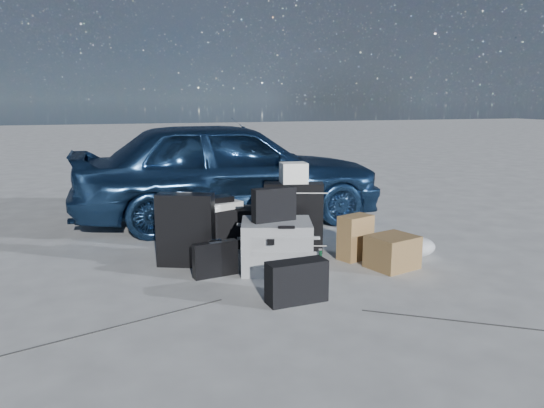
# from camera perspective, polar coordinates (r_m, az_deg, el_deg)

# --- Properties ---
(ground) EXTENTS (60.00, 60.00, 0.00)m
(ground) POSITION_cam_1_polar(r_m,az_deg,el_deg) (4.43, 2.29, -8.26)
(ground) COLOR beige
(ground) RESTS_ON ground
(car) EXTENTS (3.72, 1.56, 1.26)m
(car) POSITION_cam_1_polar(r_m,az_deg,el_deg) (6.48, -4.71, 3.66)
(car) COLOR navy
(car) RESTS_ON ground
(pelican_case) EXTENTS (0.72, 0.65, 0.44)m
(pelican_case) POSITION_cam_1_polar(r_m,az_deg,el_deg) (4.65, 0.47, -4.48)
(pelican_case) COLOR #949799
(pelican_case) RESTS_ON ground
(laptop_bag) EXTENTS (0.40, 0.15, 0.29)m
(laptop_bag) POSITION_cam_1_polar(r_m,az_deg,el_deg) (4.57, 0.22, -0.07)
(laptop_bag) COLOR black
(laptop_bag) RESTS_ON pelican_case
(briefcase) EXTENTS (0.39, 0.15, 0.30)m
(briefcase) POSITION_cam_1_polar(r_m,az_deg,el_deg) (4.52, -6.11, -5.92)
(briefcase) COLOR black
(briefcase) RESTS_ON ground
(suitcase_left) EXTENTS (0.53, 0.37, 0.66)m
(suitcase_left) POSITION_cam_1_polar(r_m,az_deg,el_deg) (4.80, -9.26, -2.78)
(suitcase_left) COLOR black
(suitcase_left) RESTS_ON ground
(suitcase_right) EXTENTS (0.60, 0.38, 0.68)m
(suitcase_right) POSITION_cam_1_polar(r_m,az_deg,el_deg) (5.19, 2.32, -1.44)
(suitcase_right) COLOR black
(suitcase_right) RESTS_ON ground
(white_carton) EXTENTS (0.27, 0.22, 0.20)m
(white_carton) POSITION_cam_1_polar(r_m,az_deg,el_deg) (5.11, 2.34, 3.37)
(white_carton) COLOR white
(white_carton) RESTS_ON suitcase_right
(duffel_bag) EXTENTS (0.84, 0.55, 0.39)m
(duffel_bag) POSITION_cam_1_polar(r_m,az_deg,el_deg) (5.45, -5.87, -2.44)
(duffel_bag) COLOR black
(duffel_bag) RESTS_ON ground
(flat_box_white) EXTENTS (0.48, 0.43, 0.07)m
(flat_box_white) POSITION_cam_1_polar(r_m,az_deg,el_deg) (5.40, -5.74, -0.08)
(flat_box_white) COLOR white
(flat_box_white) RESTS_ON duffel_bag
(flat_box_black) EXTENTS (0.29, 0.24, 0.06)m
(flat_box_black) POSITION_cam_1_polar(r_m,az_deg,el_deg) (5.38, -5.74, 0.55)
(flat_box_black) COLOR black
(flat_box_black) RESTS_ON flat_box_white
(kraft_bag) EXTENTS (0.36, 0.28, 0.41)m
(kraft_bag) POSITION_cam_1_polar(r_m,az_deg,el_deg) (5.02, 8.95, -3.56)
(kraft_bag) COLOR #A27146
(kraft_bag) RESTS_ON ground
(cardboard_box) EXTENTS (0.47, 0.44, 0.29)m
(cardboard_box) POSITION_cam_1_polar(r_m,az_deg,el_deg) (4.83, 12.82, -5.04)
(cardboard_box) COLOR olive
(cardboard_box) RESTS_ON ground
(plastic_bag) EXTENTS (0.38, 0.35, 0.18)m
(plastic_bag) POSITION_cam_1_polar(r_m,az_deg,el_deg) (5.27, 15.41, -4.44)
(plastic_bag) COLOR silver
(plastic_bag) RESTS_ON ground
(messenger_bag) EXTENTS (0.46, 0.20, 0.31)m
(messenger_bag) POSITION_cam_1_polar(r_m,az_deg,el_deg) (3.94, 2.66, -8.34)
(messenger_bag) COLOR black
(messenger_bag) RESTS_ON ground
(green_bottle) EXTENTS (0.08, 0.08, 0.26)m
(green_bottle) POSITION_cam_1_polar(r_m,az_deg,el_deg) (4.41, 5.21, -6.60)
(green_bottle) COLOR black
(green_bottle) RESTS_ON ground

